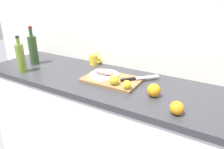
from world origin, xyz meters
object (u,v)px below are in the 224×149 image
Objects in this scene: fish_fillet at (104,72)px; olive_oil_bottle at (21,58)px; cutting_board at (112,80)px; white_plate at (104,75)px; orange_0 at (177,108)px; lemon_0 at (114,80)px; chef_knife at (135,79)px; coffee_mug_0 at (94,60)px; wine_bottle at (33,50)px.

olive_oil_bottle is at bearing -161.63° from fish_fillet.
cutting_board is 1.84× the size of white_plate.
orange_0 is at bearing -20.57° from white_plate.
white_plate is 0.17m from lemon_0.
fish_fillet is at bearing -90.00° from white_plate.
olive_oil_bottle is (-0.71, -0.20, 0.11)m from cutting_board.
chef_knife reaches higher than cutting_board.
chef_knife is (0.15, 0.06, 0.02)m from cutting_board.
coffee_mug_0 is 0.94m from orange_0.
cutting_board is at bearing 153.56° from chef_knife.
cutting_board is 0.08m from white_plate.
lemon_0 is 0.46m from orange_0.
olive_oil_bottle reaches higher than fish_fillet.
wine_bottle is at bearing 175.29° from lemon_0.
coffee_mug_0 reaches higher than cutting_board.
white_plate is 0.65× the size of wine_bottle.
coffee_mug_0 is at bearing 111.78° from chef_knife.
cutting_board is at bearing -9.02° from white_plate.
olive_oil_bottle is (-0.64, -0.21, 0.07)m from fish_fillet.
wine_bottle reaches higher than chef_knife.
white_plate is at bearing 145.16° from lemon_0.
white_plate is 0.62m from orange_0.
chef_knife is 0.80× the size of olive_oil_bottle.
wine_bottle reaches higher than white_plate.
coffee_mug_0 reaches higher than fish_fillet.
chef_knife is (0.23, 0.05, 0.00)m from white_plate.
white_plate is 0.93× the size of chef_knife.
orange_0 reaches higher than white_plate.
white_plate is at bearing 90.00° from fish_fillet.
olive_oil_bottle is 1.22m from orange_0.
chef_knife is 3.18× the size of orange_0.
cutting_board is 1.38× the size of olive_oil_bottle.
white_plate is 3.29× the size of lemon_0.
white_plate is 0.68m from olive_oil_bottle.
white_plate is at bearing 2.04° from wine_bottle.
lemon_0 is 0.20× the size of wine_bottle.
fish_fillet is 0.62m from orange_0.
white_plate is (-0.07, 0.01, 0.02)m from cutting_board.
coffee_mug_0 is (-0.38, 0.32, -0.01)m from lemon_0.
lemon_0 is at bearing -40.03° from coffee_mug_0.
wine_bottle reaches higher than olive_oil_bottle.
white_plate is 1.33× the size of fish_fillet.
chef_knife is 0.51m from coffee_mug_0.
olive_oil_bottle is (-0.87, -0.26, 0.09)m from chef_knife.
white_plate is at bearing 159.43° from orange_0.
wine_bottle is at bearing -151.76° from coffee_mug_0.
coffee_mug_0 is at bearing 48.09° from olive_oil_bottle.
cutting_board is 5.45× the size of orange_0.
lemon_0 reaches higher than cutting_board.
fish_fillet is (0.00, -0.00, 0.03)m from white_plate.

